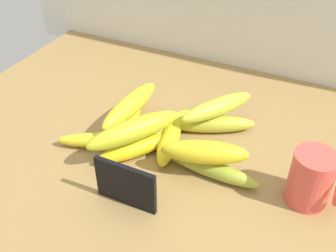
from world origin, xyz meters
The scene contains 14 objects.
counter_top centered at (0.00, 0.00, 1.50)cm, with size 110.00×76.00×3.00cm, color olive.
chalkboard_sign centered at (-3.60, -15.39, 6.86)cm, with size 11.00×1.80×8.40cm.
coffee_mug centered at (23.80, -1.63, 7.92)cm, with size 8.68×7.18×9.84cm.
banana_0 centered at (-14.17, 4.54, 4.75)cm, with size 20.81×3.49×3.49cm, color yellow.
banana_1 centered at (-7.98, -3.99, 4.74)cm, with size 16.26×3.48×3.48cm, color yellow.
banana_2 centered at (-3.47, 1.06, 4.92)cm, with size 15.97×3.84×3.84cm, color yellow.
banana_3 centered at (-5.65, 4.19, 4.79)cm, with size 15.18×3.58×3.58cm, color gold.
banana_4 centered at (6.65, -3.13, 4.62)cm, with size 18.64×3.23×3.23cm, color #9DAD33.
banana_5 centered at (-14.36, -4.45, 4.61)cm, with size 19.76×3.22×3.22cm, color yellow.
banana_6 centered at (2.49, 9.24, 4.80)cm, with size 17.52×3.61×3.61cm, color gold.
banana_7 centered at (-13.43, 3.31, 8.51)cm, with size 18.35×4.02×4.02cm, color yellow.
banana_8 centered at (2.78, 10.29, 8.49)cm, with size 17.31×3.77×3.77cm, color #B7C834.
banana_9 centered at (-8.57, -3.66, 8.68)cm, with size 19.37×4.39×4.39cm, color gold.
banana_10 centered at (5.51, -3.52, 8.35)cm, with size 15.52×4.24×4.24cm, color yellow.
Camera 1 is at (22.39, -53.82, 54.43)cm, focal length 42.65 mm.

